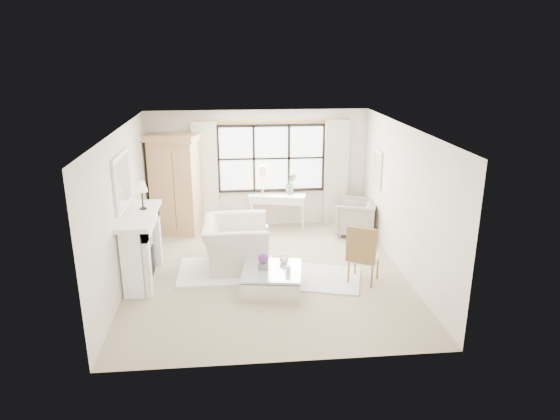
# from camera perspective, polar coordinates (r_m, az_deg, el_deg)

# --- Properties ---
(floor) EXTENTS (5.50, 5.50, 0.00)m
(floor) POSITION_cam_1_polar(r_m,az_deg,el_deg) (9.34, -1.42, -7.31)
(floor) COLOR tan
(floor) RESTS_ON ground
(ceiling) EXTENTS (5.50, 5.50, 0.00)m
(ceiling) POSITION_cam_1_polar(r_m,az_deg,el_deg) (8.55, -1.56, 9.29)
(ceiling) COLOR white
(ceiling) RESTS_ON ground
(wall_back) EXTENTS (5.00, 0.00, 5.00)m
(wall_back) POSITION_cam_1_polar(r_m,az_deg,el_deg) (11.50, -2.49, 4.69)
(wall_back) COLOR silver
(wall_back) RESTS_ON ground
(wall_front) EXTENTS (5.00, 0.00, 5.00)m
(wall_front) POSITION_cam_1_polar(r_m,az_deg,el_deg) (6.29, 0.34, -6.84)
(wall_front) COLOR beige
(wall_front) RESTS_ON ground
(wall_left) EXTENTS (0.00, 5.50, 5.50)m
(wall_left) POSITION_cam_1_polar(r_m,az_deg,el_deg) (9.04, -17.51, 0.13)
(wall_left) COLOR beige
(wall_left) RESTS_ON ground
(wall_right) EXTENTS (0.00, 5.50, 5.50)m
(wall_right) POSITION_cam_1_polar(r_m,az_deg,el_deg) (9.36, 13.97, 1.04)
(wall_right) COLOR silver
(wall_right) RESTS_ON ground
(window_pane) EXTENTS (2.40, 0.02, 1.50)m
(window_pane) POSITION_cam_1_polar(r_m,az_deg,el_deg) (11.45, -0.99, 5.92)
(window_pane) COLOR silver
(window_pane) RESTS_ON wall_back
(window_frame) EXTENTS (2.50, 0.04, 1.50)m
(window_frame) POSITION_cam_1_polar(r_m,az_deg,el_deg) (11.44, -0.99, 5.91)
(window_frame) COLOR black
(window_frame) RESTS_ON wall_back
(curtain_rod) EXTENTS (3.30, 0.04, 0.04)m
(curtain_rod) POSITION_cam_1_polar(r_m,az_deg,el_deg) (11.24, -0.99, 10.20)
(curtain_rod) COLOR #BD8A41
(curtain_rod) RESTS_ON wall_back
(curtain_left) EXTENTS (0.55, 0.10, 2.47)m
(curtain_left) POSITION_cam_1_polar(r_m,az_deg,el_deg) (11.43, -8.48, 3.83)
(curtain_left) COLOR silver
(curtain_left) RESTS_ON ground
(curtain_right) EXTENTS (0.55, 0.10, 2.47)m
(curtain_right) POSITION_cam_1_polar(r_m,az_deg,el_deg) (11.66, 6.44, 4.20)
(curtain_right) COLOR beige
(curtain_right) RESTS_ON ground
(fireplace) EXTENTS (0.58, 1.66, 1.26)m
(fireplace) POSITION_cam_1_polar(r_m,az_deg,el_deg) (9.22, -15.72, -3.98)
(fireplace) COLOR white
(fireplace) RESTS_ON ground
(mirror_frame) EXTENTS (0.05, 1.15, 0.95)m
(mirror_frame) POSITION_cam_1_polar(r_m,az_deg,el_deg) (8.90, -17.61, 3.14)
(mirror_frame) COLOR white
(mirror_frame) RESTS_ON wall_left
(mirror_glass) EXTENTS (0.02, 1.00, 0.80)m
(mirror_glass) POSITION_cam_1_polar(r_m,az_deg,el_deg) (8.89, -17.42, 3.15)
(mirror_glass) COLOR silver
(mirror_glass) RESTS_ON wall_left
(art_frame) EXTENTS (0.04, 0.62, 0.82)m
(art_frame) POSITION_cam_1_polar(r_m,az_deg,el_deg) (10.86, 10.99, 4.66)
(art_frame) COLOR white
(art_frame) RESTS_ON wall_right
(art_canvas) EXTENTS (0.01, 0.52, 0.72)m
(art_canvas) POSITION_cam_1_polar(r_m,az_deg,el_deg) (10.85, 10.89, 4.66)
(art_canvas) COLOR beige
(art_canvas) RESTS_ON wall_right
(mantel_lamp) EXTENTS (0.22, 0.22, 0.51)m
(mantel_lamp) POSITION_cam_1_polar(r_m,az_deg,el_deg) (9.10, -15.56, 2.44)
(mantel_lamp) COLOR black
(mantel_lamp) RESTS_ON fireplace
(armoire) EXTENTS (1.27, 0.99, 2.24)m
(armoire) POSITION_cam_1_polar(r_m,az_deg,el_deg) (11.30, -11.86, 2.98)
(armoire) COLOR tan
(armoire) RESTS_ON floor
(console_table) EXTENTS (1.37, 0.74, 0.80)m
(console_table) POSITION_cam_1_polar(r_m,az_deg,el_deg) (11.56, -0.34, -0.11)
(console_table) COLOR white
(console_table) RESTS_ON floor
(console_lamp) EXTENTS (0.28, 0.28, 0.69)m
(console_lamp) POSITION_cam_1_polar(r_m,az_deg,el_deg) (11.27, -2.04, 4.45)
(console_lamp) COLOR gold
(console_lamp) RESTS_ON console_table
(orchid_plant) EXTENTS (0.27, 0.22, 0.49)m
(orchid_plant) POSITION_cam_1_polar(r_m,az_deg,el_deg) (11.42, 1.24, 3.04)
(orchid_plant) COLOR #57724C
(orchid_plant) RESTS_ON console_table
(side_table) EXTENTS (0.40, 0.40, 0.51)m
(side_table) POSITION_cam_1_polar(r_m,az_deg,el_deg) (10.36, -2.44, -2.73)
(side_table) COLOR silver
(side_table) RESTS_ON floor
(rug_left) EXTENTS (1.80, 1.28, 0.03)m
(rug_left) POSITION_cam_1_polar(r_m,az_deg,el_deg) (9.49, -6.10, -6.88)
(rug_left) COLOR white
(rug_left) RESTS_ON floor
(rug_right) EXTENTS (1.80, 1.53, 0.03)m
(rug_right) POSITION_cam_1_polar(r_m,az_deg,el_deg) (9.19, 4.24, -7.72)
(rug_right) COLOR white
(rug_right) RESTS_ON floor
(club_armchair) EXTENTS (1.23, 1.40, 0.89)m
(club_armchair) POSITION_cam_1_polar(r_m,az_deg,el_deg) (9.58, -5.07, -3.82)
(club_armchair) COLOR silver
(club_armchair) RESTS_ON floor
(wingback_chair) EXTENTS (1.11, 1.10, 0.79)m
(wingback_chair) POSITION_cam_1_polar(r_m,az_deg,el_deg) (11.27, 8.70, -0.84)
(wingback_chair) COLOR #A59C8B
(wingback_chair) RESTS_ON floor
(french_chair) EXTENTS (0.66, 0.66, 1.08)m
(french_chair) POSITION_cam_1_polar(r_m,az_deg,el_deg) (9.03, 9.48, -6.33)
(french_chair) COLOR olive
(french_chair) RESTS_ON floor
(coffee_table) EXTENTS (1.14, 1.14, 0.38)m
(coffee_table) POSITION_cam_1_polar(r_m,az_deg,el_deg) (8.70, -0.92, -8.00)
(coffee_table) COLOR white
(coffee_table) RESTS_ON floor
(planter_box) EXTENTS (0.19, 0.19, 0.12)m
(planter_box) POSITION_cam_1_polar(r_m,az_deg,el_deg) (8.61, -1.94, -6.39)
(planter_box) COLOR slate
(planter_box) RESTS_ON coffee_table
(planter_flowers) EXTENTS (0.17, 0.17, 0.17)m
(planter_flowers) POSITION_cam_1_polar(r_m,az_deg,el_deg) (8.55, -1.95, -5.50)
(planter_flowers) COLOR #5F3078
(planter_flowers) RESTS_ON planter_box
(pillar_candle) EXTENTS (0.09, 0.09, 0.12)m
(pillar_candle) POSITION_cam_1_polar(r_m,az_deg,el_deg) (8.47, 0.93, -6.79)
(pillar_candle) COLOR white
(pillar_candle) RESTS_ON coffee_table
(coffee_vase) EXTENTS (0.17, 0.17, 0.17)m
(coffee_vase) POSITION_cam_1_polar(r_m,az_deg,el_deg) (8.83, 0.46, -5.56)
(coffee_vase) COLOR silver
(coffee_vase) RESTS_ON coffee_table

